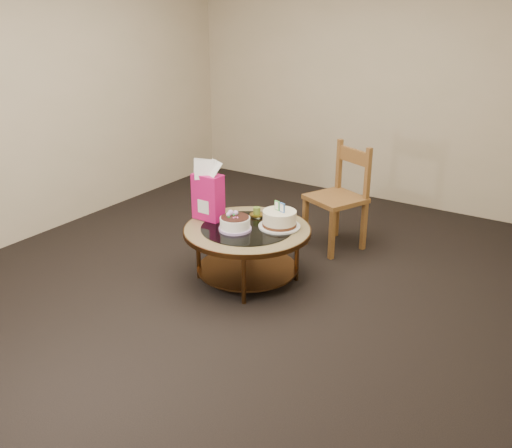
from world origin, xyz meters
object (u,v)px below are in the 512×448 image
Objects in this scene: coffee_table at (247,237)px; cream_cake at (279,219)px; decorated_cake at (235,224)px; gift_bag at (208,191)px; dining_chair at (339,197)px.

coffee_table is 3.06× the size of cream_cake.
coffee_table is 0.17m from decorated_cake.
decorated_cake is 0.77× the size of cream_cake.
decorated_cake is 0.53× the size of gift_bag.
dining_chair reaches higher than gift_bag.
dining_chair reaches higher than coffee_table.
gift_bag is (-0.58, -0.16, 0.18)m from cream_cake.
dining_chair is at bearing 56.79° from gift_bag.
cream_cake is 0.68× the size of gift_bag.
gift_bag is (-0.37, -0.01, 0.32)m from coffee_table.
decorated_cake is 0.27× the size of dining_chair.
coffee_table is at bearing 2.86° from gift_bag.
coffee_table is at bearing -126.60° from cream_cake.
coffee_table is 1.07× the size of dining_chair.
cream_cake is at bearing 42.60° from decorated_cake.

